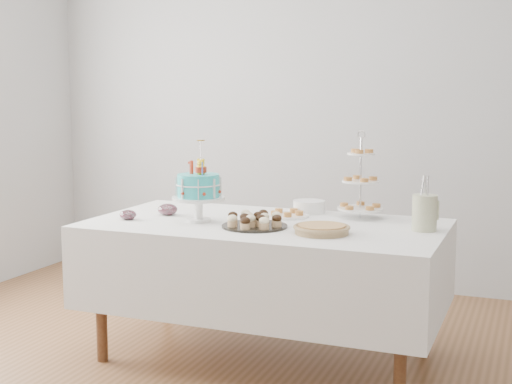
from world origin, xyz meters
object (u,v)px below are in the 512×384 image
at_px(tiered_stand, 361,182).
at_px(utensil_pitcher, 425,211).
at_px(cupcake_tray, 255,220).
at_px(birthday_cake, 199,200).
at_px(jam_bowl_b, 168,210).
at_px(pie, 322,229).
at_px(plate_stack, 309,207).
at_px(pastry_plate, 287,214).
at_px(jam_bowl_a, 128,215).
at_px(table, 265,263).

xyz_separation_m(tiered_stand, utensil_pitcher, (0.40, -0.24, -0.11)).
relative_size(cupcake_tray, utensil_pitcher, 1.22).
height_order(birthday_cake, jam_bowl_b, birthday_cake).
distance_m(pie, jam_bowl_b, 1.01).
height_order(tiered_stand, plate_stack, tiered_stand).
xyz_separation_m(pastry_plate, jam_bowl_a, (-0.79, -0.42, 0.01)).
relative_size(table, utensil_pitcher, 6.77).
height_order(cupcake_tray, pastry_plate, cupcake_tray).
xyz_separation_m(birthday_cake, jam_bowl_b, (-0.26, 0.12, -0.09)).
bearing_deg(pie, birthday_cake, 174.14).
relative_size(tiered_stand, jam_bowl_b, 4.37).
height_order(pastry_plate, jam_bowl_a, jam_bowl_a).
bearing_deg(pie, utensil_pitcher, 30.56).
bearing_deg(jam_bowl_a, cupcake_tray, 4.11).
xyz_separation_m(plate_stack, jam_bowl_b, (-0.73, -0.38, -0.00)).
height_order(pie, jam_bowl_b, jam_bowl_b).
bearing_deg(jam_bowl_a, pastry_plate, 27.80).
bearing_deg(utensil_pitcher, pastry_plate, 168.67).
bearing_deg(jam_bowl_a, jam_bowl_b, 58.04).
bearing_deg(cupcake_tray, jam_bowl_b, 165.24).
bearing_deg(birthday_cake, table, 35.35).
relative_size(birthday_cake, jam_bowl_b, 3.95).
bearing_deg(cupcake_tray, jam_bowl_a, -175.89).
height_order(table, pie, pie).
xyz_separation_m(jam_bowl_a, jam_bowl_b, (0.13, 0.21, 0.01)).
bearing_deg(jam_bowl_a, pie, 0.85).
height_order(table, utensil_pitcher, utensil_pitcher).
xyz_separation_m(tiered_stand, jam_bowl_b, (-1.06, -0.32, -0.17)).
distance_m(birthday_cake, pie, 0.73).
bearing_deg(birthday_cake, utensil_pitcher, 28.24).
bearing_deg(plate_stack, tiered_stand, -11.36).
relative_size(pie, tiered_stand, 0.58).
xyz_separation_m(table, tiered_stand, (0.45, 0.34, 0.43)).
xyz_separation_m(plate_stack, pastry_plate, (-0.08, -0.18, -0.02)).
distance_m(pie, tiered_stand, 0.55).
bearing_deg(tiered_stand, pastry_plate, -164.04).
relative_size(birthday_cake, cupcake_tray, 1.29).
height_order(table, jam_bowl_a, jam_bowl_a).
bearing_deg(tiered_stand, utensil_pitcher, -31.26).
xyz_separation_m(birthday_cake, jam_bowl_a, (-0.39, -0.09, -0.10)).
xyz_separation_m(table, pastry_plate, (0.05, 0.22, 0.24)).
bearing_deg(table, jam_bowl_a, -165.27).
height_order(pie, jam_bowl_a, jam_bowl_a).
distance_m(jam_bowl_b, utensil_pitcher, 1.45).
relative_size(cupcake_tray, plate_stack, 1.86).
xyz_separation_m(cupcake_tray, tiered_stand, (0.45, 0.48, 0.17)).
height_order(birthday_cake, utensil_pitcher, birthday_cake).
bearing_deg(tiered_stand, jam_bowl_b, -163.25).
bearing_deg(pie, plate_stack, 113.45).
height_order(birthday_cake, jam_bowl_a, birthday_cake).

